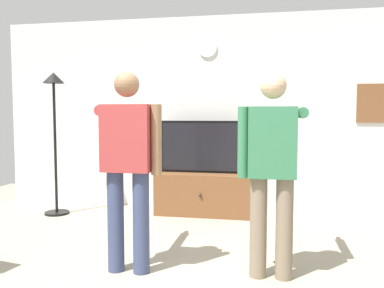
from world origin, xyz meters
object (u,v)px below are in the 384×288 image
tv_stand (204,193)px  person_standing_nearer_couch (272,164)px  person_standing_nearer_lamp (128,160)px  floor_lamp (54,113)px  wall_clock (207,48)px  television (204,147)px  framed_picture (380,103)px

tv_stand → person_standing_nearer_couch: size_ratio=0.75×
tv_stand → person_standing_nearer_lamp: bearing=-98.3°
tv_stand → floor_lamp: floor_lamp is taller
tv_stand → wall_clock: (0.00, 0.29, 1.98)m
tv_stand → television: size_ratio=1.05×
television → person_standing_nearer_couch: bearing=-66.4°
wall_clock → framed_picture: (2.26, 0.00, -0.77)m
television → person_standing_nearer_lamp: bearing=-98.1°
wall_clock → framed_picture: size_ratio=0.46×
framed_picture → wall_clock: bearing=-179.9°
tv_stand → television: (0.00, 0.05, 0.63)m
tv_stand → person_standing_nearer_couch: 2.27m
tv_stand → framed_picture: (2.26, 0.30, 1.21)m
floor_lamp → wall_clock: bearing=19.5°
television → floor_lamp: size_ratio=0.64×
floor_lamp → person_standing_nearer_couch: 3.27m
framed_picture → person_standing_nearer_couch: size_ratio=0.34×
floor_lamp → person_standing_nearer_couch: size_ratio=1.13×
framed_picture → person_standing_nearer_couch: bearing=-120.9°
wall_clock → person_standing_nearer_couch: bearing=-68.6°
person_standing_nearer_lamp → person_standing_nearer_couch: (1.19, 0.10, -0.02)m
tv_stand → wall_clock: 2.00m
wall_clock → television: bearing=-90.0°
television → person_standing_nearer_lamp: person_standing_nearer_lamp is taller
floor_lamp → person_standing_nearer_couch: (2.83, -1.59, -0.41)m
tv_stand → person_standing_nearer_lamp: size_ratio=0.74×
television → person_standing_nearer_couch: (0.89, -2.03, 0.04)m
television → person_standing_nearer_couch: 2.22m
floor_lamp → framed_picture: bearing=9.4°
person_standing_nearer_lamp → floor_lamp: bearing=134.1°
floor_lamp → person_standing_nearer_lamp: size_ratio=1.12×
floor_lamp → tv_stand: bearing=11.6°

